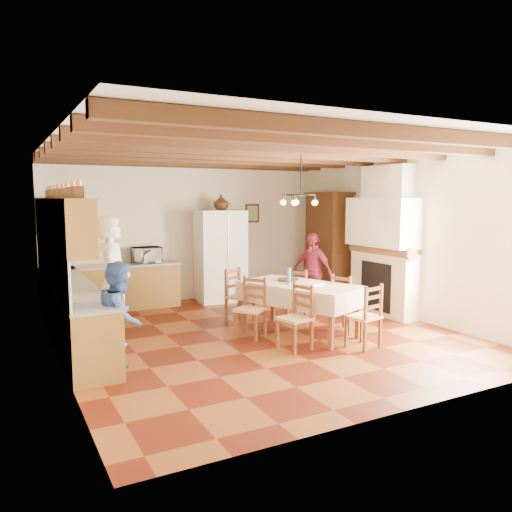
{
  "coord_description": "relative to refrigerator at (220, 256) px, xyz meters",
  "views": [
    {
      "loc": [
        -3.71,
        -6.92,
        2.21
      ],
      "look_at": [
        0.1,
        0.3,
        1.25
      ],
      "focal_mm": 35.0,
      "sensor_mm": 36.0,
      "label": 1
    }
  ],
  "objects": [
    {
      "name": "ceiling",
      "position": [
        -0.55,
        -2.79,
        2.04
      ],
      "size": [
        6.0,
        6.5,
        0.02
      ],
      "primitive_type": "cube",
      "color": "silver",
      "rests_on": "ground"
    },
    {
      "name": "upper_cabinets",
      "position": [
        -3.38,
        -1.74,
        0.88
      ],
      "size": [
        0.35,
        4.2,
        0.7
      ],
      "primitive_type": "cube",
      "color": "brown",
      "rests_on": "ground"
    },
    {
      "name": "wall_left",
      "position": [
        -3.56,
        -2.79,
        0.53
      ],
      "size": [
        0.02,
        6.5,
        3.0
      ],
      "primitive_type": "cube",
      "color": "beige",
      "rests_on": "ground"
    },
    {
      "name": "person_woman_blue",
      "position": [
        -2.91,
        -3.53,
        -0.26
      ],
      "size": [
        0.77,
        0.85,
        1.43
      ],
      "primitive_type": "imported",
      "rotation": [
        0.0,
        0.0,
        1.18
      ],
      "color": "#3859A9",
      "rests_on": "floor"
    },
    {
      "name": "person_man",
      "position": [
        -2.77,
        -2.49,
        0.01
      ],
      "size": [
        0.68,
        0.83,
        1.96
      ],
      "primitive_type": "imported",
      "rotation": [
        0.0,
        0.0,
        1.23
      ],
      "color": "white",
      "rests_on": "floor"
    },
    {
      "name": "refrigerator",
      "position": [
        0.0,
        0.0,
        0.0
      ],
      "size": [
        1.04,
        0.89,
        1.94
      ],
      "primitive_type": "cube",
      "rotation": [
        0.0,
        0.0,
        -0.09
      ],
      "color": "white",
      "rests_on": "floor"
    },
    {
      "name": "microwave",
      "position": [
        -1.55,
        0.16,
        0.09
      ],
      "size": [
        0.57,
        0.39,
        0.32
      ],
      "primitive_type": "imported",
      "rotation": [
        0.0,
        0.0,
        -0.01
      ],
      "color": "silver",
      "rests_on": "countertop_back"
    },
    {
      "name": "hutch",
      "position": [
        2.2,
        -0.84,
        0.19
      ],
      "size": [
        0.66,
        1.32,
        2.32
      ],
      "primitive_type": null,
      "rotation": [
        0.0,
        0.0,
        -0.1
      ],
      "color": "#36200C",
      "rests_on": "floor"
    },
    {
      "name": "fireplace",
      "position": [
        2.17,
        -2.59,
        0.43
      ],
      "size": [
        0.56,
        1.6,
        2.8
      ],
      "primitive_type": null,
      "color": "beige",
      "rests_on": "ground"
    },
    {
      "name": "floor",
      "position": [
        -0.55,
        -2.79,
        -0.98
      ],
      "size": [
        6.0,
        6.5,
        0.02
      ],
      "primitive_type": "cube",
      "color": "#4F1609",
      "rests_on": "ground"
    },
    {
      "name": "fridge_vase",
      "position": [
        0.03,
        0.0,
        1.14
      ],
      "size": [
        0.41,
        0.41,
        0.33
      ],
      "primitive_type": "imported",
      "rotation": [
        0.0,
        0.0,
        0.32
      ],
      "color": "#36200C",
      "rests_on": "refrigerator"
    },
    {
      "name": "wall_back",
      "position": [
        -0.55,
        0.47,
        0.53
      ],
      "size": [
        6.0,
        0.02,
        3.0
      ],
      "primitive_type": "cube",
      "color": "beige",
      "rests_on": "ground"
    },
    {
      "name": "backsplash_back",
      "position": [
        -2.1,
        0.44,
        0.23
      ],
      "size": [
        2.3,
        0.03,
        0.6
      ],
      "primitive_type": "cube",
      "color": "beige",
      "rests_on": "ground"
    },
    {
      "name": "chair_left_far",
      "position": [
        -0.76,
        -2.88,
        -0.49
      ],
      "size": [
        0.57,
        0.58,
        0.96
      ],
      "primitive_type": null,
      "rotation": [
        0.0,
        0.0,
        -0.94
      ],
      "color": "brown",
      "rests_on": "floor"
    },
    {
      "name": "lower_cabinets_back",
      "position": [
        -2.1,
        0.16,
        -0.54
      ],
      "size": [
        2.3,
        0.6,
        0.86
      ],
      "primitive_type": "cube",
      "color": "brown",
      "rests_on": "ground"
    },
    {
      "name": "chair_end_far",
      "position": [
        -0.45,
        -1.9,
        -0.49
      ],
      "size": [
        0.55,
        0.54,
        0.96
      ],
      "primitive_type": null,
      "rotation": [
        0.0,
        0.0,
        0.43
      ],
      "color": "brown",
      "rests_on": "floor"
    },
    {
      "name": "dining_table",
      "position": [
        0.06,
        -3.04,
        -0.22
      ],
      "size": [
        1.6,
        2.13,
        0.83
      ],
      "rotation": [
        0.0,
        0.0,
        0.38
      ],
      "color": "silver",
      "rests_on": "floor"
    },
    {
      "name": "backsplash_left",
      "position": [
        -3.54,
        -1.74,
        0.23
      ],
      "size": [
        0.03,
        4.3,
        0.6
      ],
      "primitive_type": "cube",
      "color": "beige",
      "rests_on": "ground"
    },
    {
      "name": "wall_picture",
      "position": [
        1.0,
        0.44,
        0.88
      ],
      "size": [
        0.34,
        0.03,
        0.42
      ],
      "primitive_type": "cube",
      "color": "black",
      "rests_on": "ground"
    },
    {
      "name": "chair_right_near",
      "position": [
        0.85,
        -3.26,
        -0.49
      ],
      "size": [
        0.5,
        0.51,
        0.96
      ],
      "primitive_type": null,
      "rotation": [
        0.0,
        0.0,
        1.84
      ],
      "color": "brown",
      "rests_on": "floor"
    },
    {
      "name": "wall_right",
      "position": [
        2.46,
        -2.79,
        0.53
      ],
      "size": [
        0.02,
        6.5,
        3.0
      ],
      "primitive_type": "cube",
      "color": "beige",
      "rests_on": "ground"
    },
    {
      "name": "countertop_back",
      "position": [
        -2.1,
        0.16,
        -0.09
      ],
      "size": [
        2.34,
        0.62,
        0.04
      ],
      "primitive_type": "cube",
      "color": "gray",
      "rests_on": "lower_cabinets_back"
    },
    {
      "name": "ceiling_beams",
      "position": [
        -0.55,
        -2.79,
        1.94
      ],
      "size": [
        6.0,
        6.3,
        0.16
      ],
      "primitive_type": null,
      "color": "#3D2413",
      "rests_on": "ground"
    },
    {
      "name": "chair_right_far",
      "position": [
        0.55,
        -2.33,
        -0.49
      ],
      "size": [
        0.55,
        0.56,
        0.96
      ],
      "primitive_type": null,
      "rotation": [
        0.0,
        0.0,
        2.08
      ],
      "color": "brown",
      "rests_on": "floor"
    },
    {
      "name": "countertop_left",
      "position": [
        -3.25,
        -1.74,
        -0.09
      ],
      "size": [
        0.62,
        4.3,
        0.04
      ],
      "primitive_type": "cube",
      "color": "gray",
      "rests_on": "lower_cabinets_left"
    },
    {
      "name": "chair_left_near",
      "position": [
        -0.46,
        -3.71,
        -0.49
      ],
      "size": [
        0.48,
        0.49,
        0.96
      ],
      "primitive_type": null,
      "rotation": [
        0.0,
        0.0,
        -1.36
      ],
      "color": "brown",
      "rests_on": "floor"
    },
    {
      "name": "chair_end_near",
      "position": [
        0.5,
        -4.09,
        -0.49
      ],
      "size": [
        0.49,
        0.48,
        0.96
      ],
      "primitive_type": null,
      "rotation": [
        0.0,
        0.0,
        3.35
      ],
      "color": "brown",
      "rests_on": "floor"
    },
    {
      "name": "chandelier",
      "position": [
        0.06,
        -3.04,
        1.28
      ],
      "size": [
        0.47,
        0.47,
        0.03
      ],
      "primitive_type": "torus",
      "color": "black",
      "rests_on": "ground"
    },
    {
      "name": "lower_cabinets_left",
      "position": [
        -3.25,
        -1.74,
        -0.54
      ],
      "size": [
        0.6,
        4.3,
        0.86
      ],
      "primitive_type": "cube",
      "color": "brown",
      "rests_on": "ground"
    },
    {
      "name": "wall_front",
      "position": [
        -0.55,
        -6.05,
        0.53
      ],
      "size": [
        6.0,
        0.02,
        3.0
      ],
      "primitive_type": "cube",
      "color": "beige",
      "rests_on": "ground"
    },
    {
      "name": "person_woman_red",
      "position": [
        1.28,
        -1.6,
        -0.21
      ],
      "size": [
        0.65,
        0.96,
        1.52
      ],
      "primitive_type": "imported",
      "rotation": [
        0.0,
        0.0,
        -1.22
      ],
      "color": "#B02B4A",
      "rests_on": "floor"
    }
  ]
}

